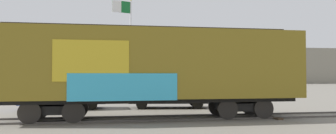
# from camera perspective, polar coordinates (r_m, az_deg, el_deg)

# --- Properties ---
(ground_plane) EXTENTS (260.00, 260.00, 0.00)m
(ground_plane) POSITION_cam_1_polar(r_m,az_deg,el_deg) (14.36, 1.11, -9.40)
(ground_plane) COLOR slate
(track) EXTENTS (60.02, 4.08, 0.08)m
(track) POSITION_cam_1_polar(r_m,az_deg,el_deg) (14.16, -8.84, -9.33)
(track) COLOR #4C4742
(track) RESTS_ON ground_plane
(freight_car) EXTENTS (13.45, 3.32, 4.19)m
(freight_car) POSITION_cam_1_polar(r_m,az_deg,el_deg) (14.12, -2.98, 0.14)
(freight_car) COLOR olive
(freight_car) RESTS_ON ground_plane
(flagpole) EXTENTS (1.62, 0.65, 8.47)m
(flagpole) POSITION_cam_1_polar(r_m,az_deg,el_deg) (26.50, -7.60, 6.31)
(flagpole) COLOR silver
(flagpole) RESTS_ON ground_plane
(hillside) EXTENTS (125.17, 29.69, 13.53)m
(hillside) POSITION_cam_1_polar(r_m,az_deg,el_deg) (89.73, -6.03, 0.07)
(hillside) COLOR gray
(hillside) RESTS_ON ground_plane
(parked_car_blue) EXTENTS (4.88, 2.26, 1.58)m
(parked_car_blue) POSITION_cam_1_polar(r_m,az_deg,el_deg) (19.33, -18.68, -4.89)
(parked_car_blue) COLOR navy
(parked_car_blue) RESTS_ON ground_plane
(parked_car_black) EXTENTS (4.92, 2.20, 1.72)m
(parked_car_black) POSITION_cam_1_polar(r_m,az_deg,el_deg) (19.04, -0.08, -4.88)
(parked_car_black) COLOR black
(parked_car_black) RESTS_ON ground_plane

